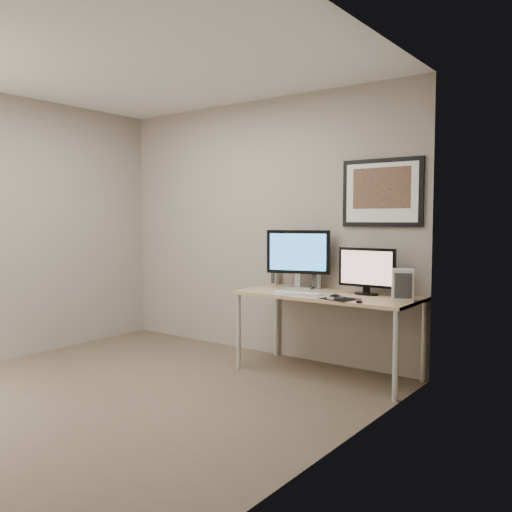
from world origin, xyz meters
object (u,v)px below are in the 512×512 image
object	(u,v)px
desk	(328,301)
fan_unit	(403,285)
speaker_left	(275,276)
framed_art	(382,193)
speaker_right	(318,279)
keyboard	(297,293)
monitor_large	(298,256)
monitor_tv	(367,270)

from	to	relation	value
desk	fan_unit	world-z (taller)	fan_unit
desk	fan_unit	size ratio (longest dim) A/B	6.20
speaker_left	fan_unit	xyz separation A→B (m)	(1.45, -0.29, 0.05)
framed_art	speaker_left	xyz separation A→B (m)	(-1.11, -0.05, -0.81)
speaker_right	keyboard	size ratio (longest dim) A/B	0.39
monitor_large	fan_unit	xyz separation A→B (m)	(1.09, -0.16, -0.18)
keyboard	monitor_large	bearing A→B (deg)	109.74
framed_art	keyboard	size ratio (longest dim) A/B	1.67
speaker_left	fan_unit	distance (m)	1.48
desk	monitor_tv	world-z (taller)	monitor_tv
framed_art	monitor_tv	xyz separation A→B (m)	(-0.04, -0.20, -0.67)
speaker_right	fan_unit	world-z (taller)	fan_unit
monitor_tv	fan_unit	bearing A→B (deg)	-21.02
framed_art	speaker_left	size ratio (longest dim) A/B	4.64
framed_art	monitor_large	size ratio (longest dim) A/B	1.27
framed_art	fan_unit	size ratio (longest dim) A/B	2.91
monitor_large	speaker_left	xyz separation A→B (m)	(-0.35, 0.13, -0.23)
speaker_left	keyboard	world-z (taller)	speaker_left
framed_art	fan_unit	distance (m)	0.90
monitor_large	keyboard	size ratio (longest dim) A/B	1.31
keyboard	speaker_right	bearing A→B (deg)	85.40
desk	keyboard	xyz separation A→B (m)	(-0.20, -0.19, 0.07)
monitor_large	monitor_tv	xyz separation A→B (m)	(0.71, -0.02, -0.09)
monitor_large	speaker_right	xyz separation A→B (m)	(0.15, 0.11, -0.22)
speaker_right	speaker_left	bearing A→B (deg)	-169.81
keyboard	framed_art	bearing A→B (deg)	32.14
framed_art	monitor_large	distance (m)	0.97
framed_art	fan_unit	bearing A→B (deg)	-44.86
framed_art	monitor_large	bearing A→B (deg)	-166.70
framed_art	fan_unit	world-z (taller)	framed_art
monitor_tv	speaker_left	bearing A→B (deg)	171.13
desk	speaker_left	xyz separation A→B (m)	(-0.76, 0.29, 0.15)
monitor_tv	fan_unit	distance (m)	0.42
speaker_left	speaker_right	distance (m)	0.51
speaker_left	speaker_right	size ratio (longest dim) A/B	0.91
framed_art	speaker_right	bearing A→B (deg)	-173.09
desk	keyboard	world-z (taller)	keyboard
speaker_right	framed_art	bearing A→B (deg)	20.27
desk	monitor_large	xyz separation A→B (m)	(-0.41, 0.15, 0.37)
desk	monitor_large	world-z (taller)	monitor_large
monitor_tv	keyboard	distance (m)	0.64
desk	framed_art	size ratio (longest dim) A/B	2.13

